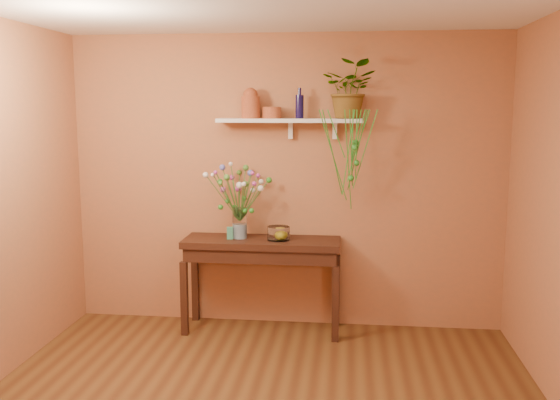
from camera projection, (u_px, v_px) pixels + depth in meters
room at (251, 222)px, 3.69m from camera, size 4.04×4.04×2.70m
sideboard at (262, 253)px, 5.52m from camera, size 1.41×0.45×0.86m
wall_shelf at (291, 121)px, 5.44m from camera, size 1.30×0.24×0.19m
terracotta_jug at (251, 104)px, 5.44m from camera, size 0.17×0.17×0.27m
terracotta_pot at (272, 113)px, 5.46m from camera, size 0.20×0.20×0.10m
blue_bottle at (300, 106)px, 5.40m from camera, size 0.09×0.09×0.27m
spider_plant at (350, 89)px, 5.33m from camera, size 0.53×0.48×0.51m
plant_fronds at (352, 153)px, 5.24m from camera, size 0.50×0.38×0.88m
glass_vase at (240, 225)px, 5.53m from camera, size 0.13×0.13×0.28m
bouquet at (239, 186)px, 5.49m from camera, size 0.59×0.50×0.53m
glass_bowl at (279, 234)px, 5.47m from camera, size 0.20×0.20×0.12m
lemon at (280, 235)px, 5.47m from camera, size 0.08×0.08×0.08m
carton at (230, 233)px, 5.50m from camera, size 0.06×0.05×0.11m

